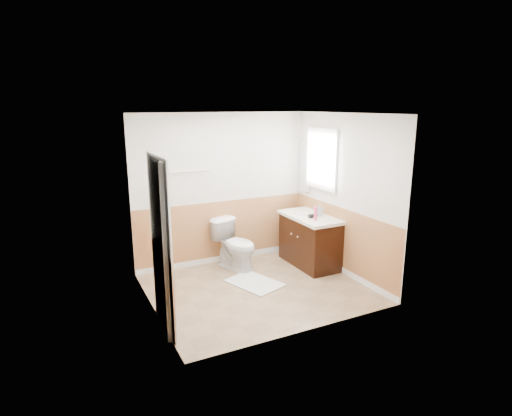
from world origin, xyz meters
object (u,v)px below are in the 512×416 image
soap_dispenser (320,210)px  toilet (236,245)px  bath_mat (255,283)px  lotion_bottle (316,214)px  vanity_cabinet (310,242)px

soap_dispenser → toilet: bearing=159.5°
bath_mat → lotion_bottle: lotion_bottle is taller
lotion_bottle → soap_dispenser: (0.22, 0.21, -0.01)m
vanity_cabinet → lotion_bottle: (-0.10, -0.28, 0.56)m
vanity_cabinet → soap_dispenser: size_ratio=5.57×
toilet → soap_dispenser: 1.48m
bath_mat → lotion_bottle: 1.43m
vanity_cabinet → toilet: bearing=160.9°
bath_mat → vanity_cabinet: size_ratio=0.73×
toilet → soap_dispenser: soap_dispenser is taller
toilet → bath_mat: toilet is taller
vanity_cabinet → soap_dispenser: soap_dispenser is taller
soap_dispenser → bath_mat: bearing=-170.6°
vanity_cabinet → soap_dispenser: (0.12, -0.08, 0.55)m
bath_mat → vanity_cabinet: vanity_cabinet is taller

